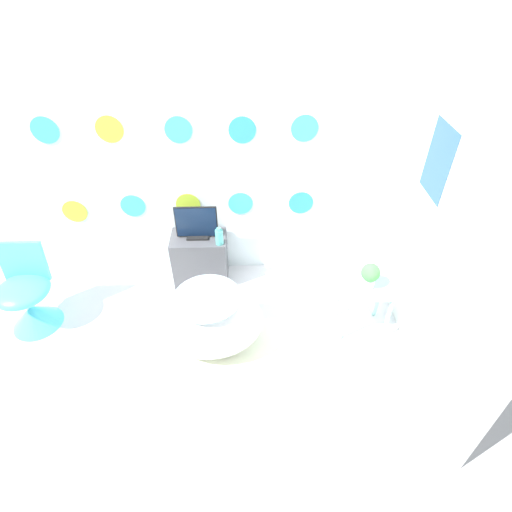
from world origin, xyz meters
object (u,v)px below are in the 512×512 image
at_px(vase, 219,237).
at_px(potted_plant_left, 370,275).
at_px(bathtub, 210,320).
at_px(chair, 29,302).
at_px(tv, 196,224).

distance_m(vase, potted_plant_left, 1.37).
height_order(bathtub, vase, vase).
relative_size(bathtub, chair, 1.13).
relative_size(chair, vase, 4.51).
bearing_deg(vase, bathtub, -95.23).
bearing_deg(potted_plant_left, tv, 154.96).
bearing_deg(chair, potted_plant_left, -2.39).
bearing_deg(chair, vase, 15.20).
bearing_deg(vase, potted_plant_left, -24.67).
distance_m(tv, vase, 0.25).
relative_size(vase, potted_plant_left, 0.76).
height_order(tv, vase, tv).
xyz_separation_m(tv, potted_plant_left, (1.46, -0.68, -0.05)).
bearing_deg(chair, bathtub, -9.71).
distance_m(chair, vase, 1.76).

